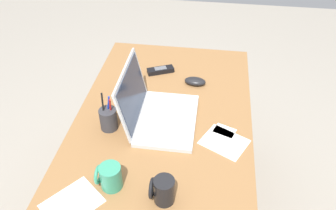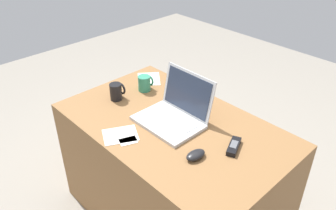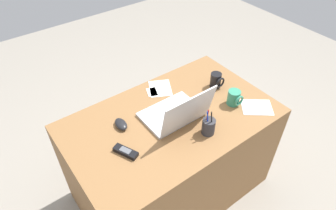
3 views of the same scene
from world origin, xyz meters
name	(u,v)px [view 1 (image 1 of 3)]	position (x,y,z in m)	size (l,w,h in m)	color
desk	(164,172)	(0.00, 0.00, 0.36)	(1.23, 0.75, 0.71)	olive
laptop	(156,111)	(-0.01, 0.03, 0.76)	(0.35, 0.29, 0.25)	silver
computer_mouse	(195,81)	(0.27, -0.11, 0.73)	(0.06, 0.10, 0.03)	black
coffee_mug_white	(110,177)	(-0.38, 0.13, 0.76)	(0.08, 0.09, 0.09)	#338C6B
coffee_mug_tall	(163,190)	(-0.41, -0.06, 0.76)	(0.07, 0.08, 0.10)	black
cordless_phone	(160,70)	(0.35, 0.07, 0.72)	(0.09, 0.14, 0.03)	black
pen_holder	(108,119)	(-0.09, 0.21, 0.76)	(0.07, 0.07, 0.17)	#333338
paper_note_near_laptop	(72,203)	(-0.47, 0.24, 0.71)	(0.18, 0.14, 0.00)	white
paper_note_left	(225,131)	(-0.04, -0.26, 0.71)	(0.06, 0.09, 0.00)	white
paper_note_right	(224,142)	(-0.11, -0.26, 0.71)	(0.14, 0.17, 0.00)	white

